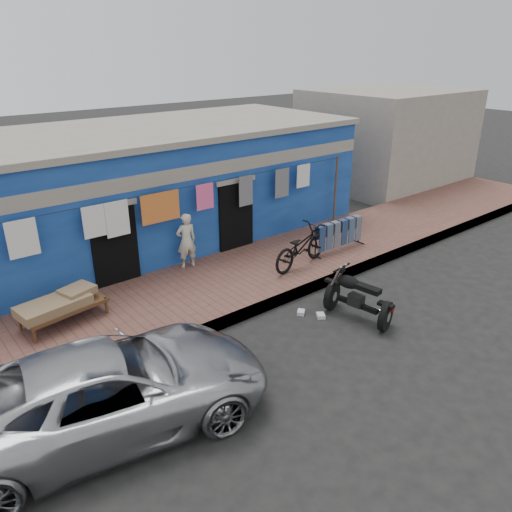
{
  "coord_description": "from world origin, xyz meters",
  "views": [
    {
      "loc": [
        -6.4,
        -5.89,
        5.48
      ],
      "look_at": [
        0.0,
        2.0,
        1.15
      ],
      "focal_mm": 35.0,
      "sensor_mm": 36.0,
      "label": 1
    }
  ],
  "objects_px": {
    "motorcycle": "(359,296)",
    "charpoy": "(64,309)",
    "seated_person": "(186,241)",
    "jeans_rack": "(338,235)",
    "bicycle": "(301,243)",
    "car": "(110,388)"
  },
  "relations": [
    {
      "from": "car",
      "to": "charpoy",
      "type": "relative_size",
      "value": 2.69
    },
    {
      "from": "motorcycle",
      "to": "car",
      "type": "bearing_deg",
      "value": 169.66
    },
    {
      "from": "charpoy",
      "to": "bicycle",
      "type": "bearing_deg",
      "value": -9.96
    },
    {
      "from": "motorcycle",
      "to": "jeans_rack",
      "type": "relative_size",
      "value": 0.97
    },
    {
      "from": "car",
      "to": "seated_person",
      "type": "height_order",
      "value": "seated_person"
    },
    {
      "from": "jeans_rack",
      "to": "charpoy",
      "type": "bearing_deg",
      "value": 173.36
    },
    {
      "from": "car",
      "to": "jeans_rack",
      "type": "bearing_deg",
      "value": -62.71
    },
    {
      "from": "bicycle",
      "to": "jeans_rack",
      "type": "bearing_deg",
      "value": -93.98
    },
    {
      "from": "seated_person",
      "to": "charpoy",
      "type": "distance_m",
      "value": 3.5
    },
    {
      "from": "motorcycle",
      "to": "jeans_rack",
      "type": "bearing_deg",
      "value": 41.6
    },
    {
      "from": "seated_person",
      "to": "bicycle",
      "type": "bearing_deg",
      "value": 149.81
    },
    {
      "from": "car",
      "to": "motorcycle",
      "type": "height_order",
      "value": "car"
    },
    {
      "from": "seated_person",
      "to": "jeans_rack",
      "type": "height_order",
      "value": "seated_person"
    },
    {
      "from": "motorcycle",
      "to": "charpoy",
      "type": "distance_m",
      "value": 6.1
    },
    {
      "from": "car",
      "to": "motorcycle",
      "type": "distance_m",
      "value": 5.47
    },
    {
      "from": "bicycle",
      "to": "charpoy",
      "type": "distance_m",
      "value": 5.76
    },
    {
      "from": "seated_person",
      "to": "charpoy",
      "type": "relative_size",
      "value": 0.77
    },
    {
      "from": "seated_person",
      "to": "motorcycle",
      "type": "relative_size",
      "value": 0.81
    },
    {
      "from": "bicycle",
      "to": "motorcycle",
      "type": "distance_m",
      "value": 2.51
    },
    {
      "from": "car",
      "to": "seated_person",
      "type": "relative_size",
      "value": 3.52
    },
    {
      "from": "seated_person",
      "to": "charpoy",
      "type": "bearing_deg",
      "value": 19.98
    },
    {
      "from": "charpoy",
      "to": "jeans_rack",
      "type": "relative_size",
      "value": 1.04
    }
  ]
}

